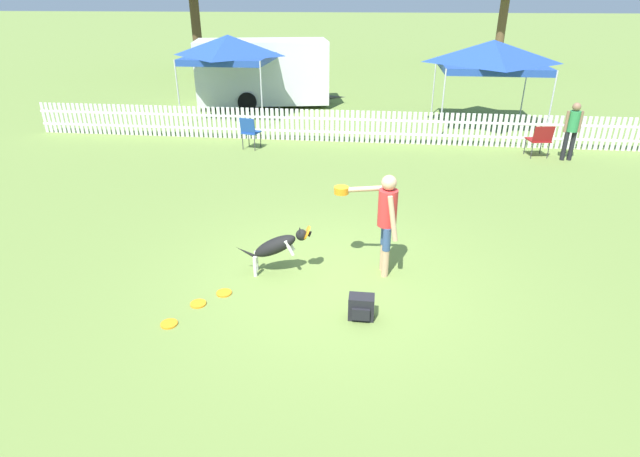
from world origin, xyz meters
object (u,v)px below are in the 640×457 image
frisbee_near_dog (198,304)px  folding_chair_blue_left (540,138)px  frisbee_midfield (169,324)px  leaping_dog (278,245)px  canopy_tent_main (229,48)px  equipment_trailer (263,71)px  handler_person (384,213)px  backpack_on_grass (361,307)px  spectator_standing (572,126)px  folding_chair_center (250,130)px  canopy_tent_secondary (492,55)px  frisbee_near_handler (224,293)px

frisbee_near_dog → folding_chair_blue_left: size_ratio=0.26×
frisbee_midfield → folding_chair_blue_left: size_ratio=0.26×
leaping_dog → folding_chair_blue_left: bearing=132.9°
folding_chair_blue_left → canopy_tent_main: (-9.18, 3.58, 1.75)m
frisbee_midfield → equipment_trailer: bearing=97.7°
handler_person → leaping_dog: handler_person is taller
backpack_on_grass → spectator_standing: size_ratio=0.23×
handler_person → frisbee_near_dog: handler_person is taller
leaping_dog → folding_chair_center: (-2.08, 6.54, 0.05)m
frisbee_near_dog → canopy_tent_secondary: bearing=62.8°
handler_person → equipment_trailer: size_ratio=0.28×
leaping_dog → spectator_standing: bearing=129.0°
frisbee_midfield → frisbee_near_handler: bearing=58.5°
backpack_on_grass → canopy_tent_main: (-4.93, 11.31, 2.10)m
leaping_dog → backpack_on_grass: bearing=44.5°
canopy_tent_secondary → folding_chair_blue_left: bearing=-76.1°
backpack_on_grass → canopy_tent_main: 12.51m
handler_person → spectator_standing: bearing=-43.9°
canopy_tent_main → frisbee_near_dog: bearing=-76.6°
frisbee_near_dog → frisbee_near_handler: bearing=48.5°
leaping_dog → spectator_standing: 9.04m
frisbee_midfield → spectator_standing: spectator_standing is taller
canopy_tent_secondary → frisbee_near_handler: bearing=-116.7°
frisbee_near_handler → canopy_tent_main: bearing=105.1°
frisbee_near_dog → spectator_standing: bearing=46.4°
frisbee_near_handler → spectator_standing: (6.89, 7.22, 0.86)m
canopy_tent_secondary → equipment_trailer: bearing=162.5°
handler_person → folding_chair_blue_left: bearing=-39.2°
frisbee_midfield → folding_chair_center: folding_chair_center is taller
backpack_on_grass → equipment_trailer: size_ratio=0.06×
spectator_standing → equipment_trailer: size_ratio=0.26×
handler_person → frisbee_midfield: size_ratio=7.21×
folding_chair_center → canopy_tent_secondary: canopy_tent_secondary is taller
folding_chair_blue_left → spectator_standing: size_ratio=0.58×
backpack_on_grass → spectator_standing: 9.05m
folding_chair_blue_left → frisbee_near_dog: bearing=40.2°
frisbee_near_handler → frisbee_near_dog: same height
leaping_dog → backpack_on_grass: 1.68m
backpack_on_grass → frisbee_near_handler: bearing=170.0°
frisbee_near_dog → canopy_tent_secondary: (5.67, 11.01, 2.18)m
handler_person → equipment_trailer: equipment_trailer is taller
handler_person → canopy_tent_main: size_ratio=0.57×
handler_person → canopy_tent_main: bearing=19.7°
frisbee_midfield → handler_person: bearing=32.0°
folding_chair_blue_left → folding_chair_center: (-7.64, -0.17, 0.02)m
frisbee_midfield → backpack_on_grass: backpack_on_grass is taller
canopy_tent_secondary → backpack_on_grass: bearing=-107.2°
equipment_trailer → frisbee_near_handler: bearing=-92.2°
frisbee_near_dog → canopy_tent_main: bearing=103.4°
leaping_dog → folding_chair_blue_left: folding_chair_blue_left is taller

